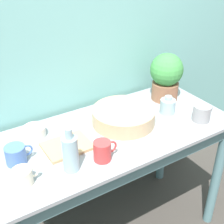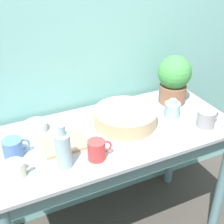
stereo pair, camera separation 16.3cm
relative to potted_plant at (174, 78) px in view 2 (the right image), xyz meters
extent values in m
cube|color=#70ADA8|center=(-0.49, 0.23, 0.21)|extent=(6.00, 0.05, 2.40)
cylinder|color=slate|center=(0.15, -0.40, -0.59)|extent=(0.06, 0.06, 0.81)
cylinder|color=slate|center=(0.15, 0.12, -0.59)|extent=(0.06, 0.06, 0.81)
cube|color=slate|center=(-0.49, -0.40, -0.23)|extent=(1.27, 0.02, 0.10)
cube|color=#93999E|center=(-0.49, -0.14, -0.17)|extent=(1.37, 0.62, 0.02)
cylinder|color=#8C5B42|center=(0.00, 0.00, -0.11)|extent=(0.17, 0.17, 0.11)
sphere|color=#3D8C42|center=(0.00, 0.00, 0.04)|extent=(0.20, 0.20, 0.20)
cylinder|color=tan|center=(-0.39, -0.10, -0.12)|extent=(0.35, 0.35, 0.09)
cylinder|color=#93B2BC|center=(-0.81, -0.31, -0.08)|extent=(0.07, 0.07, 0.17)
cylinder|color=#93B2BC|center=(-0.81, -0.31, 0.04)|extent=(0.03, 0.03, 0.05)
cylinder|color=#93B2BC|center=(-0.10, -0.15, -0.12)|extent=(0.09, 0.09, 0.09)
cylinder|color=#93B2BC|center=(-0.10, -0.15, -0.06)|extent=(0.04, 0.04, 0.02)
cylinder|color=gray|center=(0.00, -0.32, -0.12)|extent=(0.10, 0.10, 0.09)
torus|color=gray|center=(0.06, -0.32, -0.11)|extent=(0.06, 0.01, 0.06)
cylinder|color=beige|center=(-1.03, -0.28, -0.12)|extent=(0.09, 0.09, 0.08)
torus|color=beige|center=(-0.98, -0.28, -0.12)|extent=(0.05, 0.01, 0.05)
cylinder|color=#C63838|center=(-0.65, -0.32, -0.11)|extent=(0.08, 0.08, 0.10)
torus|color=#C63838|center=(-0.61, -0.32, -0.11)|extent=(0.07, 0.01, 0.07)
cylinder|color=#4C70B7|center=(-1.01, -0.13, -0.12)|extent=(0.10, 0.10, 0.09)
torus|color=#4C70B7|center=(-0.95, -0.13, -0.11)|extent=(0.06, 0.01, 0.06)
cylinder|color=silver|center=(-0.86, 0.04, -0.13)|extent=(0.12, 0.12, 0.06)
cube|color=tan|center=(-0.76, -0.15, -0.15)|extent=(0.23, 0.18, 0.02)
camera|label=1|loc=(-1.24, -1.34, 0.78)|focal=50.00mm
camera|label=2|loc=(-1.09, -1.41, 0.78)|focal=50.00mm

